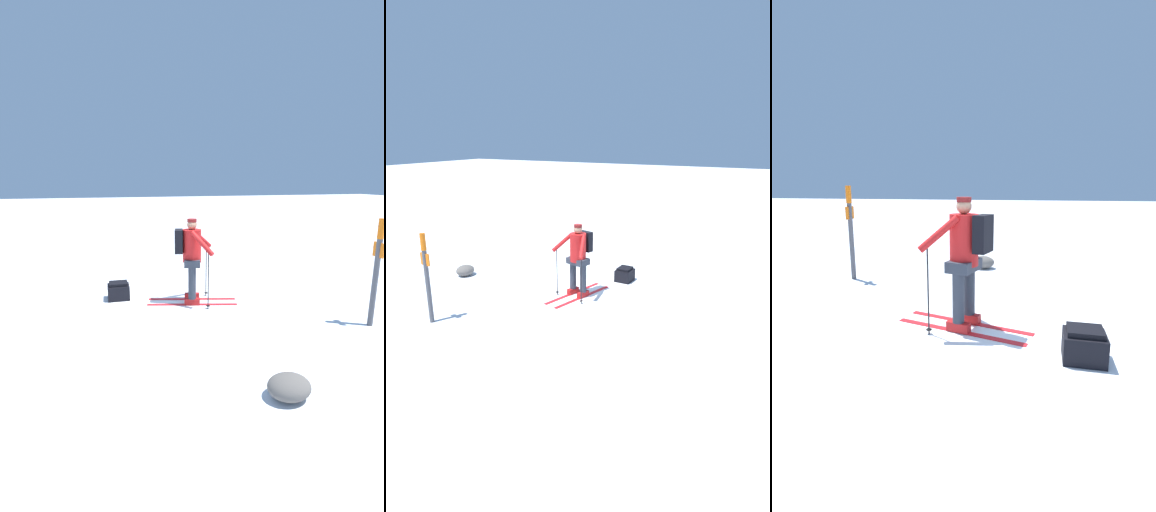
# 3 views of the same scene
# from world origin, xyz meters

# --- Properties ---
(ground_plane) EXTENTS (80.00, 80.00, 0.00)m
(ground_plane) POSITION_xyz_m (0.00, 0.00, 0.00)
(ground_plane) COLOR white
(skier) EXTENTS (1.82, 0.98, 1.68)m
(skier) POSITION_xyz_m (0.77, -0.13, 0.97)
(skier) COLOR red
(skier) RESTS_ON ground_plane
(dropped_backpack) EXTENTS (0.45, 0.40, 0.36)m
(dropped_backpack) POSITION_xyz_m (-0.62, 0.44, 0.17)
(dropped_backpack) COLOR black
(dropped_backpack) RESTS_ON ground_plane
(trail_marker) EXTENTS (0.10, 0.24, 1.81)m
(trail_marker) POSITION_xyz_m (3.40, -2.02, 1.07)
(trail_marker) COLOR #4C4C51
(trail_marker) RESTS_ON ground_plane
(rock_boulder) EXTENTS (0.50, 0.43, 0.28)m
(rock_boulder) POSITION_xyz_m (1.03, -3.41, 0.14)
(rock_boulder) COLOR #5B5651
(rock_boulder) RESTS_ON ground_plane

